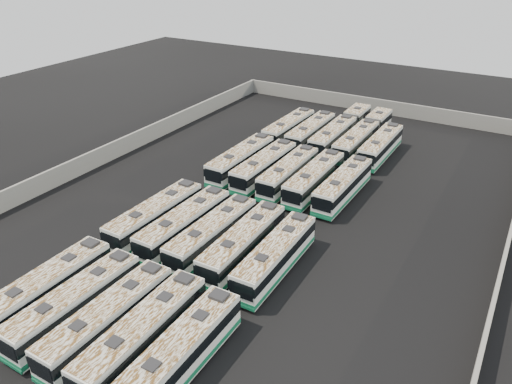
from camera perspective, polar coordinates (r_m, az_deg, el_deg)
name	(u,v)px	position (r m, az deg, el deg)	size (l,w,h in m)	color
ground	(260,212)	(50.33, 0.42, -2.25)	(140.00, 140.00, 0.00)	black
perimeter_wall	(260,202)	(49.79, 0.42, -1.15)	(45.20, 73.20, 2.20)	slate
bus_front_far_left	(46,289)	(40.64, -22.85, -10.15)	(2.43, 11.07, 3.11)	beige
bus_front_left	(75,304)	(38.49, -19.95, -11.92)	(2.46, 10.98, 3.08)	beige
bus_front_center	(108,319)	(36.47, -16.52, -13.78)	(2.36, 11.02, 3.10)	beige
bus_front_right	(143,334)	(34.79, -12.77, -15.54)	(2.60, 11.21, 3.14)	beige
bus_front_far_right	(179,355)	(33.06, -8.79, -17.91)	(2.49, 11.11, 3.12)	beige
bus_midfront_far_left	(156,216)	(47.26, -11.41, -2.72)	(2.57, 11.26, 3.16)	beige
bus_midfront_left	(184,224)	(45.52, -8.19, -3.70)	(2.53, 11.21, 3.15)	beige
bus_midfront_center	(212,234)	(43.91, -5.02, -4.81)	(2.50, 11.03, 3.10)	beige
bus_midfront_right	(243,243)	(42.46, -1.47, -5.90)	(2.59, 11.18, 3.14)	beige
bus_midfront_far_right	(275,256)	(40.96, 2.23, -7.36)	(2.53, 11.00, 3.09)	beige
bus_midback_far_left	(241,160)	(57.77, -1.74, 3.66)	(2.43, 11.38, 3.20)	beige
bus_midback_left	(264,167)	(56.19, 0.95, 2.92)	(2.46, 11.18, 3.14)	beige
bus_midback_center	(288,173)	(54.89, 3.72, 2.20)	(2.41, 10.91, 3.07)	beige
bus_midback_right	(314,179)	(53.75, 6.67, 1.51)	(2.35, 11.07, 3.12)	beige
bus_midback_far_right	(343,185)	(52.78, 9.92, 0.74)	(2.45, 10.95, 3.08)	beige
bus_back_far_left	(289,128)	(67.86, 3.77, 7.27)	(2.49, 11.00, 3.09)	beige
bus_back_left	(311,133)	(66.60, 6.25, 6.77)	(2.40, 11.07, 3.11)	beige
bus_back_center	(341,130)	(68.06, 9.71, 7.00)	(2.50, 17.17, 3.11)	beige
bus_back_right	(364,135)	(67.02, 12.21, 6.42)	(2.33, 16.91, 3.06)	beige
bus_back_far_right	(380,146)	(63.72, 14.04, 5.10)	(2.35, 10.94, 3.08)	beige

